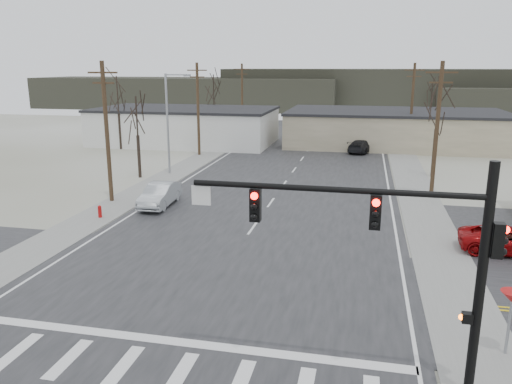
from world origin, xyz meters
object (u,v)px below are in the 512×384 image
at_px(car_far_a, 362,146).
at_px(sedan_crossing, 160,195).
at_px(traffic_signal_mast, 413,246).
at_px(fire_hydrant, 100,211).
at_px(car_far_b, 311,127).
at_px(car_parked_red, 509,240).

bearing_deg(car_far_a, sedan_crossing, 80.85).
height_order(traffic_signal_mast, car_far_a, traffic_signal_mast).
height_order(traffic_signal_mast, fire_hydrant, traffic_signal_mast).
height_order(fire_hydrant, car_far_b, car_far_b).
bearing_deg(sedan_crossing, traffic_signal_mast, -51.56).
bearing_deg(fire_hydrant, sedan_crossing, 52.44).
bearing_deg(car_far_a, fire_hydrant, 79.57).
xyz_separation_m(traffic_signal_mast, fire_hydrant, (-18.09, 14.20, -4.22)).
bearing_deg(car_far_b, fire_hydrant, -114.36).
height_order(fire_hydrant, car_far_a, car_far_a).
bearing_deg(car_far_a, traffic_signal_mast, 110.89).
bearing_deg(traffic_signal_mast, car_parked_red, 64.59).
bearing_deg(car_far_a, car_parked_red, 123.15).
height_order(car_far_a, car_parked_red, car_far_a).
relative_size(sedan_crossing, car_far_a, 0.96).
bearing_deg(fire_hydrant, car_parked_red, -2.71).
relative_size(traffic_signal_mast, car_far_b, 2.45).
relative_size(car_far_b, car_parked_red, 0.73).
bearing_deg(traffic_signal_mast, fire_hydrant, 141.87).
distance_m(car_far_a, car_parked_red, 31.62).
height_order(sedan_crossing, car_far_a, sedan_crossing).
distance_m(fire_hydrant, car_far_b, 47.71).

